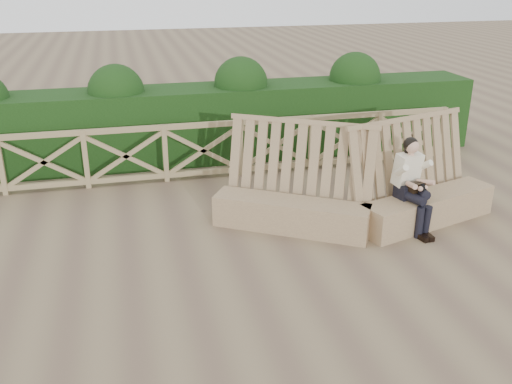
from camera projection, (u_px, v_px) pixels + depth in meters
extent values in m
plane|color=brown|center=(243.00, 265.00, 7.80)|extent=(60.00, 60.00, 0.00)
cube|color=#84634B|center=(291.00, 215.00, 8.77)|extent=(2.30, 1.68, 0.49)
cube|color=#84634B|center=(296.00, 174.00, 8.79)|extent=(2.27, 1.65, 1.60)
cube|color=#84634B|center=(427.00, 209.00, 8.99)|extent=(2.43, 1.17, 0.49)
cube|color=#84634B|center=(419.00, 169.00, 8.99)|extent=(2.42, 1.13, 1.60)
cube|color=black|center=(407.00, 190.00, 8.76)|extent=(0.41, 0.34, 0.22)
cube|color=beige|center=(407.00, 169.00, 8.67)|extent=(0.45, 0.37, 0.52)
sphere|color=tan|center=(412.00, 146.00, 8.49)|extent=(0.25, 0.25, 0.21)
sphere|color=black|center=(411.00, 144.00, 8.51)|extent=(0.28, 0.28, 0.23)
cylinder|color=black|center=(412.00, 197.00, 8.56)|extent=(0.25, 0.48, 0.15)
cylinder|color=black|center=(420.00, 191.00, 8.61)|extent=(0.26, 0.48, 0.16)
cylinder|color=black|center=(419.00, 223.00, 8.50)|extent=(0.14, 0.14, 0.49)
cylinder|color=black|center=(426.00, 222.00, 8.53)|extent=(0.14, 0.14, 0.49)
cube|color=black|center=(422.00, 237.00, 8.50)|extent=(0.14, 0.25, 0.08)
cube|color=black|center=(428.00, 236.00, 8.53)|extent=(0.14, 0.25, 0.08)
cube|color=black|center=(417.00, 188.00, 8.58)|extent=(0.29, 0.21, 0.18)
cube|color=black|center=(424.00, 188.00, 8.42)|extent=(0.09, 0.10, 0.12)
cube|color=olive|center=(202.00, 125.00, 10.56)|extent=(10.10, 0.07, 0.10)
cube|color=olive|center=(204.00, 172.00, 10.91)|extent=(10.10, 0.07, 0.10)
cube|color=black|center=(194.00, 124.00, 11.75)|extent=(12.00, 1.20, 1.50)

